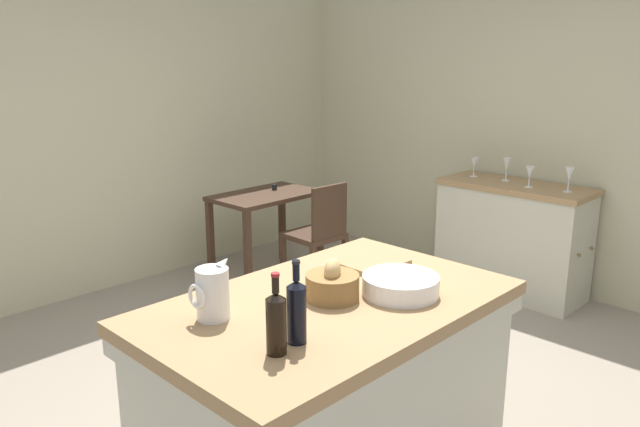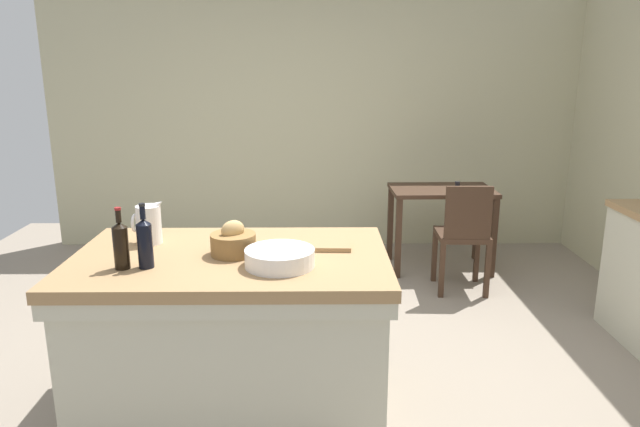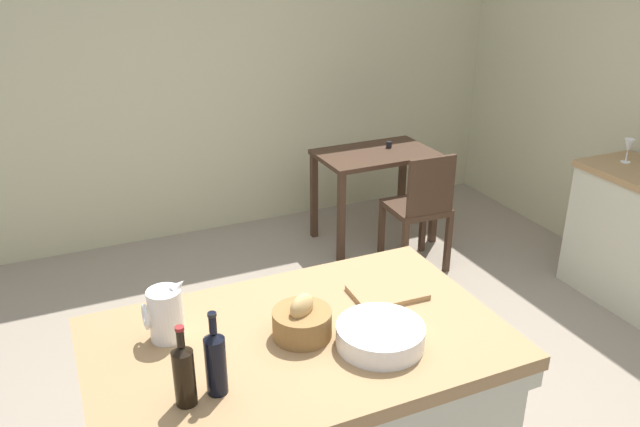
{
  "view_description": "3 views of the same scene",
  "coord_description": "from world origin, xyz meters",
  "px_view_note": "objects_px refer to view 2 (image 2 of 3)",
  "views": [
    {
      "loc": [
        -2.24,
        -2.11,
        1.9
      ],
      "look_at": [
        0.19,
        0.26,
        1.02
      ],
      "focal_mm": 34.54,
      "sensor_mm": 36.0,
      "label": 1
    },
    {
      "loc": [
        -0.04,
        -3.24,
        1.83
      ],
      "look_at": [
        -0.01,
        0.16,
        0.94
      ],
      "focal_mm": 32.6,
      "sensor_mm": 36.0,
      "label": 2
    },
    {
      "loc": [
        -1.23,
        -2.36,
        2.31
      ],
      "look_at": [
        -0.02,
        0.36,
        1.01
      ],
      "focal_mm": 36.05,
      "sensor_mm": 36.0,
      "label": 3
    }
  ],
  "objects_px": {
    "cutting_board": "(323,244)",
    "pitcher": "(149,224)",
    "wash_bowl": "(280,258)",
    "bread_basket": "(233,242)",
    "writing_desk": "(441,202)",
    "wine_bottle_dark": "(145,242)",
    "wooden_chair": "(463,234)",
    "wine_bottle_amber": "(121,244)",
    "island_table": "(234,328)"
  },
  "relations": [
    {
      "from": "writing_desk",
      "to": "bread_basket",
      "type": "height_order",
      "value": "bread_basket"
    },
    {
      "from": "writing_desk",
      "to": "wooden_chair",
      "type": "relative_size",
      "value": 1.0
    },
    {
      "from": "bread_basket",
      "to": "cutting_board",
      "type": "distance_m",
      "value": 0.48
    },
    {
      "from": "island_table",
      "to": "wine_bottle_dark",
      "type": "distance_m",
      "value": 0.68
    },
    {
      "from": "wine_bottle_dark",
      "to": "wine_bottle_amber",
      "type": "relative_size",
      "value": 1.05
    },
    {
      "from": "pitcher",
      "to": "cutting_board",
      "type": "relative_size",
      "value": 0.82
    },
    {
      "from": "wash_bowl",
      "to": "wine_bottle_amber",
      "type": "distance_m",
      "value": 0.75
    },
    {
      "from": "writing_desk",
      "to": "wooden_chair",
      "type": "distance_m",
      "value": 0.6
    },
    {
      "from": "cutting_board",
      "to": "wine_bottle_dark",
      "type": "bearing_deg",
      "value": -159.18
    },
    {
      "from": "island_table",
      "to": "wine_bottle_dark",
      "type": "height_order",
      "value": "wine_bottle_dark"
    },
    {
      "from": "bread_basket",
      "to": "writing_desk",
      "type": "bearing_deg",
      "value": 55.36
    },
    {
      "from": "writing_desk",
      "to": "bread_basket",
      "type": "xyz_separation_m",
      "value": [
        -1.55,
        -2.24,
        0.33
      ]
    },
    {
      "from": "wash_bowl",
      "to": "wine_bottle_dark",
      "type": "distance_m",
      "value": 0.64
    },
    {
      "from": "writing_desk",
      "to": "wine_bottle_dark",
      "type": "bearing_deg",
      "value": -128.55
    },
    {
      "from": "wooden_chair",
      "to": "bread_basket",
      "type": "height_order",
      "value": "bread_basket"
    },
    {
      "from": "cutting_board",
      "to": "pitcher",
      "type": "bearing_deg",
      "value": 176.04
    },
    {
      "from": "writing_desk",
      "to": "cutting_board",
      "type": "bearing_deg",
      "value": -117.43
    },
    {
      "from": "pitcher",
      "to": "bread_basket",
      "type": "distance_m",
      "value": 0.52
    },
    {
      "from": "island_table",
      "to": "wash_bowl",
      "type": "bearing_deg",
      "value": -34.04
    },
    {
      "from": "wine_bottle_amber",
      "to": "wine_bottle_dark",
      "type": "bearing_deg",
      "value": 6.65
    },
    {
      "from": "wine_bottle_amber",
      "to": "island_table",
      "type": "bearing_deg",
      "value": 22.73
    },
    {
      "from": "pitcher",
      "to": "cutting_board",
      "type": "distance_m",
      "value": 0.94
    },
    {
      "from": "wash_bowl",
      "to": "bread_basket",
      "type": "height_order",
      "value": "bread_basket"
    },
    {
      "from": "bread_basket",
      "to": "cutting_board",
      "type": "height_order",
      "value": "bread_basket"
    },
    {
      "from": "writing_desk",
      "to": "wine_bottle_amber",
      "type": "distance_m",
      "value": 3.21
    },
    {
      "from": "pitcher",
      "to": "wash_bowl",
      "type": "xyz_separation_m",
      "value": [
        0.72,
        -0.37,
        -0.06
      ]
    },
    {
      "from": "wash_bowl",
      "to": "bread_basket",
      "type": "distance_m",
      "value": 0.3
    },
    {
      "from": "wash_bowl",
      "to": "cutting_board",
      "type": "bearing_deg",
      "value": 55.77
    },
    {
      "from": "pitcher",
      "to": "wine_bottle_dark",
      "type": "height_order",
      "value": "wine_bottle_dark"
    },
    {
      "from": "writing_desk",
      "to": "bread_basket",
      "type": "distance_m",
      "value": 2.74
    },
    {
      "from": "wine_bottle_dark",
      "to": "cutting_board",
      "type": "bearing_deg",
      "value": 20.82
    },
    {
      "from": "wooden_chair",
      "to": "wash_bowl",
      "type": "distance_m",
      "value": 2.33
    },
    {
      "from": "island_table",
      "to": "cutting_board",
      "type": "height_order",
      "value": "cutting_board"
    },
    {
      "from": "writing_desk",
      "to": "wash_bowl",
      "type": "height_order",
      "value": "wash_bowl"
    },
    {
      "from": "wash_bowl",
      "to": "wine_bottle_amber",
      "type": "bearing_deg",
      "value": -178.06
    },
    {
      "from": "pitcher",
      "to": "wine_bottle_dark",
      "type": "distance_m",
      "value": 0.39
    },
    {
      "from": "writing_desk",
      "to": "wine_bottle_amber",
      "type": "xyz_separation_m",
      "value": [
        -2.04,
        -2.44,
        0.38
      ]
    },
    {
      "from": "wooden_chair",
      "to": "bread_basket",
      "type": "distance_m",
      "value": 2.36
    },
    {
      "from": "pitcher",
      "to": "island_table",
      "type": "bearing_deg",
      "value": -23.05
    },
    {
      "from": "pitcher",
      "to": "cutting_board",
      "type": "xyz_separation_m",
      "value": [
        0.93,
        -0.06,
        -0.1
      ]
    },
    {
      "from": "writing_desk",
      "to": "bread_basket",
      "type": "bearing_deg",
      "value": -124.64
    },
    {
      "from": "cutting_board",
      "to": "bread_basket",
      "type": "bearing_deg",
      "value": -163.83
    },
    {
      "from": "wooden_chair",
      "to": "wine_bottle_amber",
      "type": "bearing_deg",
      "value": -138.52
    },
    {
      "from": "wooden_chair",
      "to": "wine_bottle_dark",
      "type": "height_order",
      "value": "wine_bottle_dark"
    },
    {
      "from": "wooden_chair",
      "to": "pitcher",
      "type": "xyz_separation_m",
      "value": [
        -2.09,
        -1.47,
        0.49
      ]
    },
    {
      "from": "wooden_chair",
      "to": "pitcher",
      "type": "height_order",
      "value": "pitcher"
    },
    {
      "from": "pitcher",
      "to": "bread_basket",
      "type": "height_order",
      "value": "pitcher"
    },
    {
      "from": "writing_desk",
      "to": "wine_bottle_dark",
      "type": "relative_size",
      "value": 2.91
    },
    {
      "from": "writing_desk",
      "to": "cutting_board",
      "type": "relative_size",
      "value": 2.99
    },
    {
      "from": "pitcher",
      "to": "wash_bowl",
      "type": "relative_size",
      "value": 0.75
    }
  ]
}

